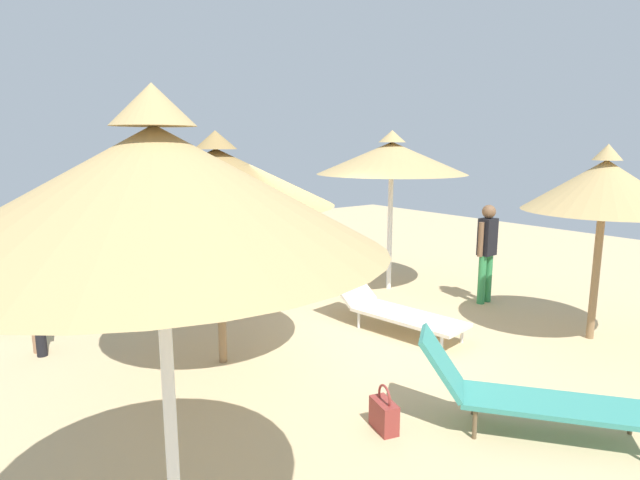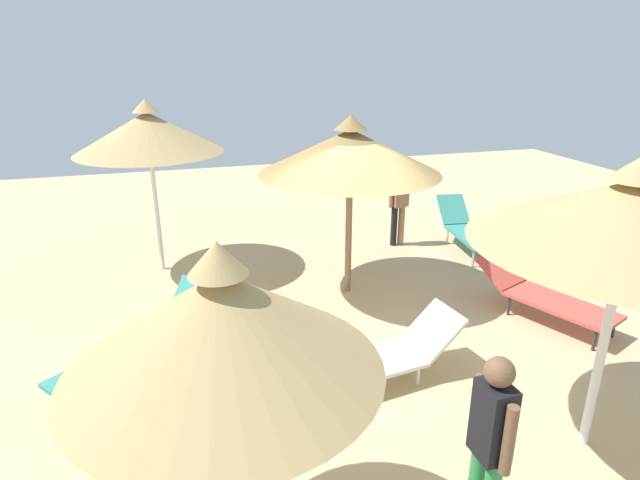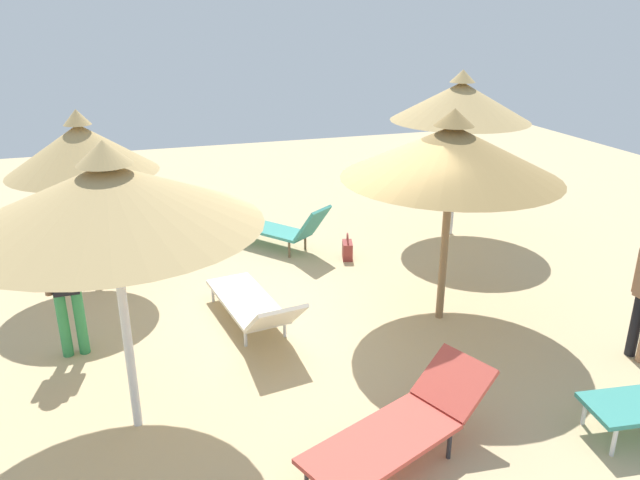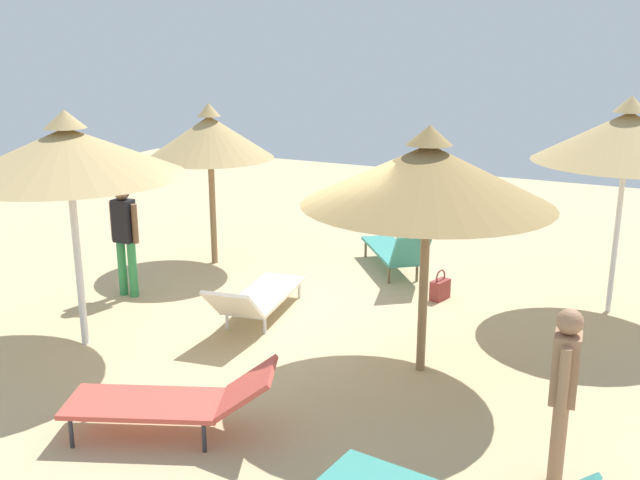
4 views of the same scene
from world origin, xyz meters
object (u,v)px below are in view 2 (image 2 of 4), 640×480
parasol_umbrella_far_right (148,132)px  lounge_chair_back (543,295)px  lounge_chair_center (466,228)px  lounge_chair_front (141,343)px  parasol_umbrella_near_right (631,213)px  handbag (204,314)px  person_standing_edge (399,200)px  parasol_umbrella_edge (350,152)px  person_standing_near_left (490,440)px  lounge_chair_far_left (379,357)px  parasol_umbrella_near_left (222,323)px

parasol_umbrella_far_right → lounge_chair_back: parasol_umbrella_far_right is taller
lounge_chair_center → lounge_chair_front: bearing=-156.1°
parasol_umbrella_near_right → lounge_chair_center: 5.98m
parasol_umbrella_far_right → handbag: 3.35m
handbag → person_standing_edge: bearing=29.2°
parasol_umbrella_edge → lounge_chair_back: parasol_umbrella_edge is taller
lounge_chair_back → person_standing_near_left: 4.32m
person_standing_near_left → lounge_chair_front: bearing=129.7°
lounge_chair_far_left → lounge_chair_front: 2.94m
handbag → lounge_chair_center: bearing=17.8°
person_standing_edge → parasol_umbrella_near_right: bearing=-95.2°
lounge_chair_far_left → lounge_chair_front: bearing=159.7°
lounge_chair_back → lounge_chair_front: size_ratio=1.07×
parasol_umbrella_edge → parasol_umbrella_near_left: parasol_umbrella_edge is taller
parasol_umbrella_near_right → parasol_umbrella_far_right: 7.25m
handbag → lounge_chair_front: bearing=-129.1°
person_standing_near_left → handbag: size_ratio=3.69×
parasol_umbrella_near_right → lounge_chair_front: size_ratio=1.47×
parasol_umbrella_near_left → lounge_chair_far_left: parasol_umbrella_near_left is taller
parasol_umbrella_near_left → person_standing_near_left: parasol_umbrella_near_left is taller
person_standing_near_left → lounge_chair_back: bearing=45.8°
person_standing_edge → parasol_umbrella_far_right: bearing=179.7°
person_standing_near_left → handbag: person_standing_near_left is taller
parasol_umbrella_near_left → person_standing_near_left: size_ratio=1.59×
lounge_chair_far_left → parasol_umbrella_near_right: bearing=-44.0°
parasol_umbrella_near_left → parasol_umbrella_far_right: parasol_umbrella_far_right is taller
handbag → parasol_umbrella_near_right: bearing=-45.5°
lounge_chair_front → parasol_umbrella_near_right: bearing=-30.6°
parasol_umbrella_far_right → person_standing_edge: 4.93m
person_standing_edge → person_standing_near_left: person_standing_near_left is taller
lounge_chair_center → lounge_chair_far_left: 5.07m
lounge_chair_front → handbag: size_ratio=4.35×
parasol_umbrella_near_left → lounge_chair_back: 5.96m
parasol_umbrella_near_right → parasol_umbrella_far_right: (-4.14, 5.95, 0.02)m
parasol_umbrella_near_right → person_standing_edge: parasol_umbrella_near_right is taller
handbag → lounge_chair_back: bearing=-14.2°
parasol_umbrella_near_right → lounge_chair_far_left: size_ratio=1.30×
parasol_umbrella_near_right → person_standing_near_left: parasol_umbrella_near_right is taller
lounge_chair_front → handbag: bearing=50.9°
lounge_chair_far_left → person_standing_near_left: person_standing_near_left is taller
lounge_chair_far_left → person_standing_near_left: 2.36m
parasol_umbrella_near_left → lounge_chair_center: parasol_umbrella_near_left is taller
person_standing_edge → lounge_chair_center: bearing=-25.6°
parasol_umbrella_near_right → lounge_chair_far_left: bearing=136.0°
parasol_umbrella_edge → parasol_umbrella_near_right: (1.16, -4.12, 0.13)m
lounge_chair_back → lounge_chair_center: bearing=81.2°
handbag → parasol_umbrella_far_right: bearing=103.9°
parasol_umbrella_near_left → handbag: bearing=89.2°
person_standing_near_left → parasol_umbrella_near_right: bearing=22.2°
person_standing_edge → lounge_chair_back: bearing=-77.6°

